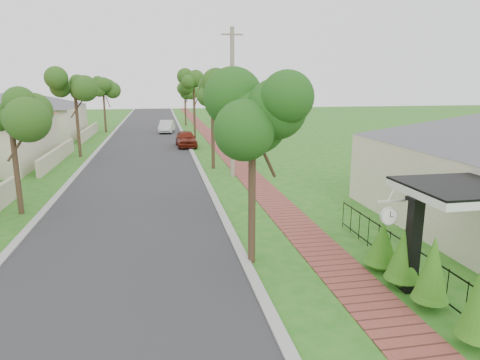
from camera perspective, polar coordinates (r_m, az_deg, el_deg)
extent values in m
plane|color=#226618|center=(11.74, -1.08, -14.03)|extent=(160.00, 160.00, 0.00)
cube|color=#28282B|center=(30.81, -12.85, 2.66)|extent=(7.00, 120.00, 0.02)
cube|color=#9E9E99|center=(30.87, -6.06, 2.93)|extent=(0.30, 120.00, 0.10)
cube|color=#9E9E99|center=(31.18, -19.56, 2.35)|extent=(0.30, 120.00, 0.10)
cube|color=brown|center=(31.18, -1.29, 3.10)|extent=(1.50, 120.00, 0.03)
cube|color=white|center=(12.30, 27.71, -1.27)|extent=(2.90, 2.60, 0.20)
cube|color=black|center=(12.28, 27.77, -0.68)|extent=(2.90, 2.60, 0.06)
cube|color=black|center=(11.94, 22.06, -7.95)|extent=(0.30, 0.30, 2.52)
cube|color=black|center=(12.38, 21.60, -12.90)|extent=(0.48, 0.48, 0.24)
cube|color=black|center=(11.59, 22.55, -2.38)|extent=(0.42, 0.42, 0.10)
cube|color=black|center=(13.01, 20.90, -7.59)|extent=(0.03, 8.00, 0.03)
cube|color=black|center=(13.30, 20.62, -10.82)|extent=(0.03, 8.00, 0.03)
cylinder|color=black|center=(11.21, 27.95, -14.17)|extent=(0.02, 0.02, 1.00)
cylinder|color=black|center=(11.67, 25.89, -12.86)|extent=(0.02, 0.02, 1.00)
cylinder|color=black|center=(12.16, 24.02, -11.63)|extent=(0.02, 0.02, 1.00)
cylinder|color=black|center=(12.66, 22.31, -10.49)|extent=(0.02, 0.02, 1.00)
cylinder|color=black|center=(13.17, 20.74, -9.43)|extent=(0.02, 0.02, 1.00)
cylinder|color=black|center=(13.70, 19.30, -8.44)|extent=(0.02, 0.02, 1.00)
cylinder|color=black|center=(14.24, 17.97, -7.52)|extent=(0.02, 0.02, 1.00)
cylinder|color=black|center=(14.79, 16.75, -6.67)|extent=(0.02, 0.02, 1.00)
cylinder|color=black|center=(15.35, 15.62, -5.87)|extent=(0.02, 0.02, 1.00)
cylinder|color=black|center=(15.92, 14.57, -5.13)|extent=(0.02, 0.02, 1.00)
cylinder|color=black|center=(16.49, 13.60, -4.44)|extent=(0.02, 0.02, 1.00)
cylinder|color=#382619|center=(26.69, -3.64, 6.35)|extent=(0.22, 0.22, 4.55)
sphere|color=#1F4612|center=(26.52, -3.71, 11.52)|extent=(1.70, 1.70, 1.70)
cylinder|color=#382619|center=(40.55, -6.10, 8.80)|extent=(0.22, 0.22, 4.90)
sphere|color=#1F4612|center=(40.45, -6.19, 12.46)|extent=(1.70, 1.70, 1.70)
cylinder|color=#382619|center=(54.51, -7.30, 9.44)|extent=(0.22, 0.22, 4.20)
sphere|color=#1F4612|center=(54.43, -7.37, 11.77)|extent=(1.70, 1.70, 1.70)
cylinder|color=#382619|center=(19.51, -27.67, 1.41)|extent=(0.22, 0.22, 3.85)
sphere|color=#1F4612|center=(19.26, -28.31, 7.35)|extent=(1.60, 1.60, 1.60)
cylinder|color=#382619|center=(32.96, -20.84, 7.10)|extent=(0.22, 0.22, 4.90)
sphere|color=#1F4612|center=(32.84, -21.20, 11.59)|extent=(1.70, 1.70, 1.70)
cylinder|color=#382619|center=(48.76, -17.60, 8.75)|extent=(0.22, 0.22, 4.55)
sphere|color=#1F4612|center=(48.67, -17.80, 11.57)|extent=(1.70, 1.70, 1.70)
sphere|color=#2B6313|center=(10.34, 29.18, -16.95)|extent=(0.68, 0.68, 0.68)
sphere|color=#2B6313|center=(11.46, 23.98, -13.69)|extent=(0.66, 0.66, 0.66)
cone|color=#2B6313|center=(11.17, 24.33, -10.32)|extent=(0.75, 0.75, 1.46)
sphere|color=#2B6313|center=(12.35, 20.87, -11.58)|extent=(0.74, 0.74, 0.74)
cone|color=#2B6313|center=(12.09, 21.13, -8.62)|extent=(0.84, 0.84, 1.37)
sphere|color=#2B6313|center=(13.27, 18.29, -9.97)|extent=(0.76, 0.76, 0.76)
cone|color=#2B6313|center=(13.07, 18.47, -7.69)|extent=(0.87, 0.87, 1.12)
cube|color=#BFB299|center=(31.47, -23.14, 3.07)|extent=(0.25, 10.00, 1.00)
cube|color=beige|center=(46.43, -27.39, 6.77)|extent=(11.00, 10.00, 3.00)
pyramid|color=#4C4C51|center=(46.30, -27.69, 9.60)|extent=(15.56, 15.56, 1.60)
cube|color=#BFB299|center=(45.11, -19.43, 6.06)|extent=(0.25, 10.00, 1.00)
imported|color=maroon|center=(36.29, -7.21, 5.47)|extent=(1.74, 4.02, 1.35)
imported|color=silver|center=(46.92, -9.75, 7.03)|extent=(1.90, 4.08, 1.29)
cylinder|color=#382619|center=(12.50, 1.60, -1.62)|extent=(0.22, 0.22, 4.37)
sphere|color=#225619|center=(12.12, 1.67, 9.01)|extent=(2.17, 2.17, 2.17)
cylinder|color=gray|center=(24.10, -1.02, 10.04)|extent=(0.24, 0.24, 8.21)
cube|color=gray|center=(24.20, -1.05, 18.84)|extent=(1.20, 0.08, 0.08)
cube|color=silver|center=(11.72, 19.60, -2.66)|extent=(0.79, 0.05, 0.05)
cylinder|color=silver|center=(11.74, 19.32, -3.52)|extent=(0.02, 0.02, 0.34)
cylinder|color=silver|center=(11.80, 19.24, -4.57)|extent=(0.47, 0.10, 0.47)
cylinder|color=white|center=(11.76, 19.37, -4.65)|extent=(0.41, 0.01, 0.41)
cylinder|color=white|center=(11.85, 19.11, -4.49)|extent=(0.41, 0.01, 0.41)
cube|color=black|center=(11.73, 19.42, -4.32)|extent=(0.02, 0.01, 0.16)
cube|color=black|center=(11.77, 19.58, -4.64)|extent=(0.10, 0.01, 0.02)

